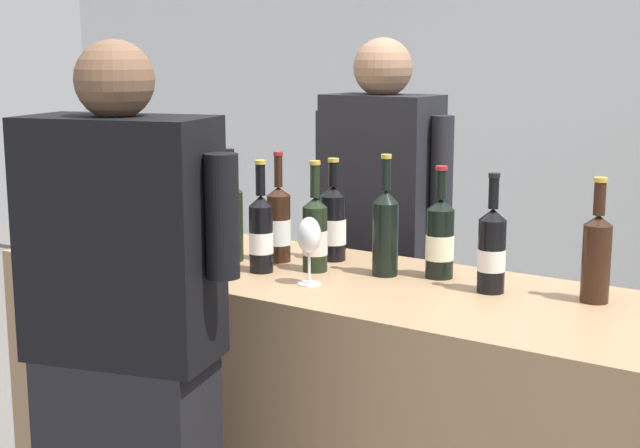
% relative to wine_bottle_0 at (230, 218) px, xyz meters
% --- Properties ---
extents(wall_back, '(8.00, 0.10, 2.80)m').
position_rel_wine_bottle_0_xyz_m(wall_back, '(0.42, 2.62, 0.28)').
color(wall_back, silver).
rests_on(wall_back, ground_plane).
extents(counter, '(2.29, 0.68, 0.99)m').
position_rel_wine_bottle_0_xyz_m(counter, '(0.42, 0.02, -0.63)').
color(counter, '#9E7A56').
rests_on(counter, ground_plane).
extents(wine_bottle_0, '(0.08, 0.08, 0.36)m').
position_rel_wine_bottle_0_xyz_m(wine_bottle_0, '(0.00, 0.00, 0.00)').
color(wine_bottle_0, black).
rests_on(wine_bottle_0, counter).
extents(wine_bottle_1, '(0.08, 0.08, 0.33)m').
position_rel_wine_bottle_0_xyz_m(wine_bottle_1, '(0.65, 0.17, -0.02)').
color(wine_bottle_1, black).
rests_on(wine_bottle_1, counter).
extents(wine_bottle_2, '(0.08, 0.08, 0.34)m').
position_rel_wine_bottle_0_xyz_m(wine_bottle_2, '(0.30, 0.03, -0.02)').
color(wine_bottle_2, black).
rests_on(wine_bottle_2, counter).
extents(wine_bottle_3, '(0.08, 0.08, 0.33)m').
position_rel_wine_bottle_0_xyz_m(wine_bottle_3, '(1.11, 0.17, -0.01)').
color(wine_bottle_3, black).
rests_on(wine_bottle_3, counter).
extents(wine_bottle_4, '(0.08, 0.08, 0.33)m').
position_rel_wine_bottle_0_xyz_m(wine_bottle_4, '(-0.03, -0.17, -0.01)').
color(wine_bottle_4, black).
rests_on(wine_bottle_4, counter).
extents(wine_bottle_5, '(0.08, 0.08, 0.32)m').
position_rel_wine_bottle_0_xyz_m(wine_bottle_5, '(-0.11, -0.05, -0.02)').
color(wine_bottle_5, black).
rests_on(wine_bottle_5, counter).
extents(wine_bottle_6, '(0.08, 0.08, 0.35)m').
position_rel_wine_bottle_0_xyz_m(wine_bottle_6, '(0.13, 0.08, -0.02)').
color(wine_bottle_6, black).
rests_on(wine_bottle_6, counter).
extents(wine_bottle_7, '(0.08, 0.08, 0.36)m').
position_rel_wine_bottle_0_xyz_m(wine_bottle_7, '(0.50, 0.11, 0.00)').
color(wine_bottle_7, black).
rests_on(wine_bottle_7, counter).
extents(wine_bottle_8, '(0.08, 0.08, 0.33)m').
position_rel_wine_bottle_0_xyz_m(wine_bottle_8, '(0.27, 0.19, -0.02)').
color(wine_bottle_8, black).
rests_on(wine_bottle_8, counter).
extents(wine_bottle_9, '(0.07, 0.07, 0.31)m').
position_rel_wine_bottle_0_xyz_m(wine_bottle_9, '(-0.19, 0.14, -0.03)').
color(wine_bottle_9, black).
rests_on(wine_bottle_9, counter).
extents(wine_bottle_10, '(0.08, 0.08, 0.33)m').
position_rel_wine_bottle_0_xyz_m(wine_bottle_10, '(0.84, 0.11, -0.02)').
color(wine_bottle_10, black).
rests_on(wine_bottle_10, counter).
extents(wine_bottle_11, '(0.07, 0.07, 0.34)m').
position_rel_wine_bottle_0_xyz_m(wine_bottle_11, '(0.18, -0.07, -0.02)').
color(wine_bottle_11, black).
rests_on(wine_bottle_11, counter).
extents(wine_glass, '(0.07, 0.07, 0.20)m').
position_rel_wine_bottle_0_xyz_m(wine_glass, '(0.38, -0.11, -0.00)').
color(wine_glass, silver).
rests_on(wine_glass, counter).
extents(ice_bucket, '(0.25, 0.25, 0.19)m').
position_rel_wine_bottle_0_xyz_m(ice_bucket, '(-0.36, -0.06, -0.04)').
color(ice_bucket, silver).
rests_on(ice_bucket, counter).
extents(person_server, '(0.56, 0.25, 1.69)m').
position_rel_wine_bottle_0_xyz_m(person_server, '(0.14, 0.69, -0.29)').
color(person_server, black).
rests_on(person_server, ground_plane).
extents(person_guest, '(0.60, 0.36, 1.67)m').
position_rel_wine_bottle_0_xyz_m(person_guest, '(0.21, -0.66, -0.31)').
color(person_guest, black).
rests_on(person_guest, ground_plane).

